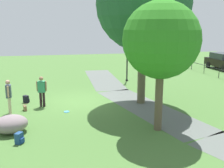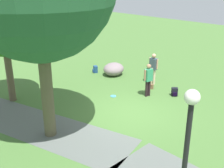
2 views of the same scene
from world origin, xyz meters
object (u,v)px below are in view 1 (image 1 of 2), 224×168
young_tree_near_path (161,40)px  spare_backpack_on_lawn (26,99)px  lawn_boulder (11,124)px  woman_with_handbag (9,94)px  parked_suv_orange (223,61)px  lamp_post (127,51)px  man_near_boulder (42,89)px  frisbee_on_grass (67,112)px  large_shade_tree (143,4)px  handbag_on_grass (25,108)px  backpack_by_boulder (19,138)px

young_tree_near_path → spare_backpack_on_lawn: young_tree_near_path is taller
young_tree_near_path → lawn_boulder: young_tree_near_path is taller
woman_with_handbag → parked_suv_orange: (-9.33, 17.76, -0.14)m
lamp_post → parked_suv_orange: (-3.18, 10.31, -1.42)m
lawn_boulder → man_near_boulder: size_ratio=0.96×
lamp_post → spare_backpack_on_lawn: lamp_post is taller
lamp_post → frisbee_on_grass: (6.49, -4.80, -2.22)m
spare_backpack_on_lawn → parked_suv_orange: parked_suv_orange is taller
large_shade_tree → frisbee_on_grass: bearing=-79.6°
lawn_boulder → handbag_on_grass: lawn_boulder is taller
handbag_on_grass → frisbee_on_grass: handbag_on_grass is taller
spare_backpack_on_lawn → frisbee_on_grass: spare_backpack_on_lawn is taller
backpack_by_boulder → parked_suv_orange: parked_suv_orange is taller
man_near_boulder → parked_suv_orange: (-8.53, 16.28, -0.11)m
parked_suv_orange → lamp_post: bearing=-72.9°
woman_with_handbag → backpack_by_boulder: bearing=13.7°
spare_backpack_on_lawn → parked_suv_orange: bearing=113.9°
man_near_boulder → backpack_by_boulder: size_ratio=3.98×
backpack_by_boulder → frisbee_on_grass: bearing=150.7°
woman_with_handbag → man_near_boulder: bearing=118.6°
young_tree_near_path → spare_backpack_on_lawn: 8.29m
lamp_post → lawn_boulder: 11.26m
large_shade_tree → young_tree_near_path: (3.76, -0.51, -1.60)m
lamp_post → spare_backpack_on_lawn: (4.44, -6.89, -2.04)m
lamp_post → parked_suv_orange: 10.88m
young_tree_near_path → lamp_post: (-9.50, 1.26, -1.35)m
woman_with_handbag → handbag_on_grass: bearing=117.6°
handbag_on_grass → backpack_by_boulder: (3.86, 0.22, 0.05)m
backpack_by_boulder → parked_suv_orange: size_ratio=0.10×
large_shade_tree → spare_backpack_on_lawn: 8.01m
frisbee_on_grass → young_tree_near_path: bearing=49.5°
large_shade_tree → woman_with_handbag: (0.41, -6.70, -4.23)m
large_shade_tree → lamp_post: size_ratio=2.11×
lawn_boulder → spare_backpack_on_lawn: size_ratio=3.81×
man_near_boulder → frisbee_on_grass: (1.14, 1.18, -0.91)m
frisbee_on_grass → parked_suv_orange: 17.95m
large_shade_tree → handbag_on_grass: (0.07, -6.06, -5.04)m
man_near_boulder → lamp_post: bearing=131.8°
young_tree_near_path → parked_suv_orange: young_tree_near_path is taller
large_shade_tree → handbag_on_grass: size_ratio=22.34×
handbag_on_grass → parked_suv_orange: bearing=117.7°
lamp_post → parked_suv_orange: size_ratio=0.90×
spare_backpack_on_lawn → backpack_by_boulder: bearing=3.2°
young_tree_near_path → parked_suv_orange: size_ratio=1.26×
lamp_post → handbag_on_grass: (5.82, -6.81, -2.09)m
large_shade_tree → man_near_boulder: large_shade_tree is taller
lawn_boulder → spare_backpack_on_lawn: (-4.16, 0.14, -0.16)m
man_near_boulder → backpack_by_boulder: bearing=-8.0°
large_shade_tree → backpack_by_boulder: large_shade_tree is taller
lawn_boulder → spare_backpack_on_lawn: lawn_boulder is taller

